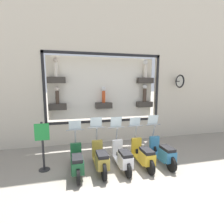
{
  "coord_description": "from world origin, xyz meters",
  "views": [
    {
      "loc": [
        -4.77,
        1.72,
        2.81
      ],
      "look_at": [
        1.91,
        0.03,
        1.72
      ],
      "focal_mm": 28.0,
      "sensor_mm": 36.0,
      "label": 1
    }
  ],
  "objects_px": {
    "scooter_teal_0": "(163,152)",
    "scooter_green_4": "(77,162)",
    "shop_sign_post": "(43,145)",
    "scooter_yellow_1": "(143,155)",
    "scooter_olive_3": "(100,158)",
    "scooter_white_2": "(123,157)"
  },
  "relations": [
    {
      "from": "shop_sign_post",
      "to": "scooter_green_4",
      "type": "bearing_deg",
      "value": -118.33
    },
    {
      "from": "scooter_olive_3",
      "to": "shop_sign_post",
      "type": "height_order",
      "value": "scooter_olive_3"
    },
    {
      "from": "scooter_white_2",
      "to": "scooter_olive_3",
      "type": "bearing_deg",
      "value": 89.42
    },
    {
      "from": "scooter_teal_0",
      "to": "scooter_white_2",
      "type": "relative_size",
      "value": 1.01
    },
    {
      "from": "scooter_teal_0",
      "to": "scooter_green_4",
      "type": "xyz_separation_m",
      "value": [
        -0.0,
        2.97,
        -0.01
      ]
    },
    {
      "from": "scooter_yellow_1",
      "to": "scooter_green_4",
      "type": "bearing_deg",
      "value": 90.04
    },
    {
      "from": "scooter_yellow_1",
      "to": "scooter_white_2",
      "type": "distance_m",
      "value": 0.74
    },
    {
      "from": "scooter_white_2",
      "to": "scooter_olive_3",
      "type": "xyz_separation_m",
      "value": [
        0.01,
        0.74,
        0.03
      ]
    },
    {
      "from": "scooter_white_2",
      "to": "scooter_olive_3",
      "type": "distance_m",
      "value": 0.74
    },
    {
      "from": "scooter_yellow_1",
      "to": "scooter_green_4",
      "type": "height_order",
      "value": "scooter_yellow_1"
    },
    {
      "from": "scooter_white_2",
      "to": "scooter_olive_3",
      "type": "height_order",
      "value": "scooter_olive_3"
    },
    {
      "from": "scooter_teal_0",
      "to": "scooter_green_4",
      "type": "relative_size",
      "value": 1.0
    },
    {
      "from": "scooter_olive_3",
      "to": "scooter_white_2",
      "type": "bearing_deg",
      "value": -90.58
    },
    {
      "from": "scooter_yellow_1",
      "to": "scooter_green_4",
      "type": "xyz_separation_m",
      "value": [
        -0.0,
        2.23,
        -0.0
      ]
    },
    {
      "from": "scooter_teal_0",
      "to": "scooter_green_4",
      "type": "bearing_deg",
      "value": 90.09
    },
    {
      "from": "scooter_teal_0",
      "to": "scooter_yellow_1",
      "type": "xyz_separation_m",
      "value": [
        -0.0,
        0.74,
        -0.01
      ]
    },
    {
      "from": "scooter_green_4",
      "to": "shop_sign_post",
      "type": "bearing_deg",
      "value": 61.67
    },
    {
      "from": "scooter_yellow_1",
      "to": "scooter_olive_3",
      "type": "distance_m",
      "value": 1.49
    },
    {
      "from": "shop_sign_post",
      "to": "scooter_teal_0",
      "type": "bearing_deg",
      "value": -97.93
    },
    {
      "from": "scooter_green_4",
      "to": "shop_sign_post",
      "type": "xyz_separation_m",
      "value": [
        0.56,
        1.05,
        0.45
      ]
    },
    {
      "from": "scooter_teal_0",
      "to": "scooter_yellow_1",
      "type": "distance_m",
      "value": 0.74
    },
    {
      "from": "scooter_green_4",
      "to": "shop_sign_post",
      "type": "height_order",
      "value": "shop_sign_post"
    }
  ]
}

